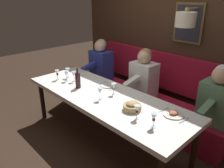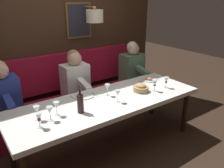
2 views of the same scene
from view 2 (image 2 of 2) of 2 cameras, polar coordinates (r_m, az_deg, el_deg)
name	(u,v)px [view 2 (image 2 of 2)]	position (r m, az deg, el deg)	size (l,w,h in m)	color
ground_plane	(108,147)	(3.39, -1.00, -15.30)	(12.00, 12.00, 0.00)	#332319
dining_table	(108,104)	(3.04, -1.08, -4.96)	(0.90, 2.60, 0.74)	white
banquette_bench	(78,109)	(3.93, -8.43, -6.19)	(0.52, 2.80, 0.45)	maroon
back_wall_panel	(59,36)	(4.08, -12.97, 11.45)	(0.59, 4.00, 2.90)	#382316
diner_nearest	(132,64)	(4.31, 5.04, 4.89)	(0.60, 0.40, 0.79)	#567A5B
diner_near	(75,76)	(3.69, -9.14, 1.87)	(0.60, 0.40, 0.79)	white
diner_middle	(3,92)	(3.39, -25.39, -1.73)	(0.60, 0.40, 0.79)	#283893
place_setting_0	(149,80)	(3.73, 9.19, 1.09)	(0.24, 0.32, 0.05)	silver
place_setting_1	(85,96)	(3.12, -6.81, -2.98)	(0.24, 0.32, 0.01)	white
wine_glass_0	(37,110)	(2.63, -18.19, -6.15)	(0.07, 0.07, 0.16)	silver
wine_glass_1	(107,88)	(3.09, -1.15, -0.88)	(0.07, 0.07, 0.16)	silver
wine_glass_2	(50,111)	(2.57, -15.22, -6.39)	(0.07, 0.07, 0.16)	silver
wine_glass_3	(39,117)	(2.47, -17.72, -7.93)	(0.07, 0.07, 0.16)	silver
wine_glass_4	(118,93)	(2.90, 1.46, -2.37)	(0.07, 0.07, 0.16)	silver
wine_glass_5	(166,80)	(3.45, 13.33, 0.91)	(0.07, 0.07, 0.16)	silver
wine_glass_6	(56,106)	(2.66, -13.67, -5.27)	(0.07, 0.07, 0.16)	silver
wine_glass_7	(155,83)	(3.29, 10.58, 0.15)	(0.07, 0.07, 0.16)	silver
wine_bottle	(80,103)	(2.67, -7.86, -4.77)	(0.08, 0.08, 0.30)	#33191E
bread_bowl	(141,88)	(3.28, 7.17, -0.99)	(0.22, 0.22, 0.12)	tan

